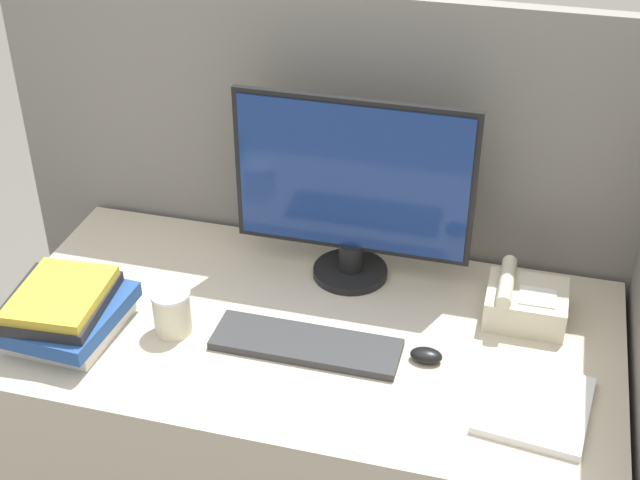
% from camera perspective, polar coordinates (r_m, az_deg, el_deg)
% --- Properties ---
extents(cubicle_panel_rear, '(1.88, 0.04, 1.44)m').
position_cam_1_polar(cubicle_panel_rear, '(2.49, 1.69, -0.42)').
color(cubicle_panel_rear, gray).
rests_on(cubicle_panel_rear, ground_plane).
extents(desk, '(1.48, 0.77, 0.76)m').
position_cam_1_polar(desk, '(2.39, -0.89, -12.72)').
color(desk, beige).
rests_on(desk, ground_plane).
extents(monitor, '(0.60, 0.19, 0.49)m').
position_cam_1_polar(monitor, '(2.18, 2.08, 3.10)').
color(monitor, black).
rests_on(monitor, desk).
extents(keyboard, '(0.44, 0.13, 0.02)m').
position_cam_1_polar(keyboard, '(2.07, -0.89, -6.69)').
color(keyboard, '#333333').
rests_on(keyboard, desk).
extents(mouse, '(0.07, 0.05, 0.03)m').
position_cam_1_polar(mouse, '(2.04, 6.82, -7.34)').
color(mouse, black).
rests_on(mouse, desk).
extents(coffee_cup, '(0.09, 0.09, 0.11)m').
position_cam_1_polar(coffee_cup, '(2.12, -9.46, -4.55)').
color(coffee_cup, beige).
rests_on(coffee_cup, desk).
extents(book_stack, '(0.26, 0.30, 0.13)m').
position_cam_1_polar(book_stack, '(2.16, -15.98, -4.41)').
color(book_stack, silver).
rests_on(book_stack, desk).
extents(desk_telephone, '(0.19, 0.18, 0.11)m').
position_cam_1_polar(desk_telephone, '(2.19, 12.95, -3.92)').
color(desk_telephone, beige).
rests_on(desk_telephone, desk).
extents(paper_pile, '(0.25, 0.27, 0.02)m').
position_cam_1_polar(paper_pile, '(1.97, 13.57, -10.23)').
color(paper_pile, white).
rests_on(paper_pile, desk).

